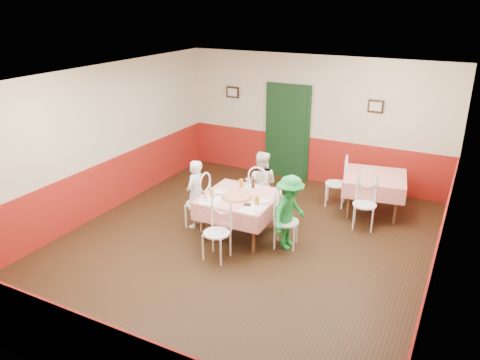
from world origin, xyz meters
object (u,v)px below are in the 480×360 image
at_px(diner_right, 289,212).
at_px(chair_right, 286,222).
at_px(pizza, 237,196).
at_px(glass_b, 257,201).
at_px(glass_a, 212,194).
at_px(diner_left, 195,194).
at_px(second_table, 373,194).
at_px(diner_far, 261,184).
at_px(chair_second_a, 336,184).
at_px(glass_c, 241,183).
at_px(chair_near, 216,233).
at_px(chair_left, 198,203).
at_px(main_table, 240,216).
at_px(chair_second_b, 365,205).
at_px(beer_bottle, 253,183).
at_px(chair_far, 260,195).
at_px(wallet, 247,205).

bearing_deg(diner_right, chair_right, 100.00).
bearing_deg(pizza, glass_b, -16.12).
distance_m(chair_right, glass_a, 1.34).
xyz_separation_m(diner_left, diner_right, (1.80, 0.05, 0.01)).
distance_m(second_table, diner_far, 2.21).
height_order(chair_second_a, glass_c, glass_c).
bearing_deg(chair_near, chair_left, 135.68).
distance_m(main_table, chair_second_b, 2.26).
bearing_deg(glass_a, chair_second_b, 35.02).
height_order(second_table, glass_c, glass_c).
distance_m(glass_a, glass_c, 0.68).
distance_m(beer_bottle, diner_left, 1.07).
height_order(second_table, glass_b, glass_b).
xyz_separation_m(main_table, diner_left, (-0.90, -0.02, 0.25)).
bearing_deg(diner_left, glass_b, 77.89).
bearing_deg(chair_second_b, diner_left, -163.51).
height_order(second_table, chair_right, chair_right).
relative_size(chair_near, diner_far, 0.70).
bearing_deg(diner_far, pizza, 78.80).
bearing_deg(chair_far, diner_left, 35.46).
height_order(chair_far, wallet, chair_far).
height_order(second_table, diner_far, diner_far).
xyz_separation_m(glass_c, diner_left, (-0.73, -0.39, -0.20)).
relative_size(chair_far, glass_b, 6.46).
distance_m(glass_b, diner_left, 1.34).
xyz_separation_m(glass_b, glass_c, (-0.58, 0.57, 0.00)).
relative_size(chair_right, glass_b, 6.46).
xyz_separation_m(wallet, diner_far, (-0.31, 1.19, -0.13)).
bearing_deg(glass_c, glass_b, -44.64).
distance_m(wallet, diner_right, 0.70).
bearing_deg(chair_far, chair_near, 82.10).
bearing_deg(pizza, chair_far, 90.12).
bearing_deg(chair_left, beer_bottle, 112.91).
distance_m(main_table, second_table, 2.76).
bearing_deg(glass_c, second_table, 40.07).
distance_m(chair_left, wallet, 1.21).
bearing_deg(chair_left, wallet, 75.66).
relative_size(main_table, chair_second_a, 1.36).
distance_m(second_table, glass_a, 3.26).
bearing_deg(diner_far, chair_left, 36.72).
height_order(glass_a, diner_far, diner_far).
bearing_deg(main_table, chair_right, 1.47).
bearing_deg(pizza, diner_right, 6.15).
relative_size(chair_second_b, glass_a, 7.28).
relative_size(chair_near, diner_right, 0.71).
xyz_separation_m(main_table, chair_near, (0.02, -0.85, 0.08)).
bearing_deg(diner_right, second_table, -16.27).
xyz_separation_m(chair_left, glass_c, (0.68, 0.39, 0.38)).
bearing_deg(main_table, second_table, 48.19).
height_order(chair_right, glass_a, chair_right).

